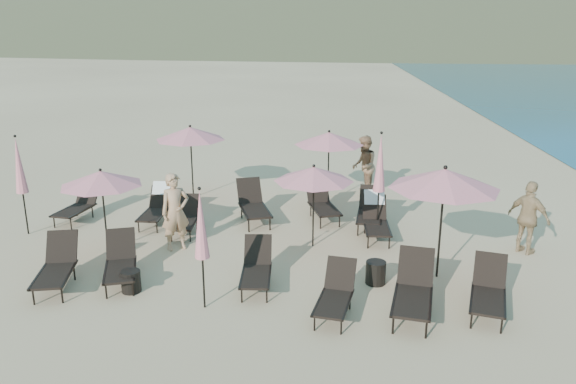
# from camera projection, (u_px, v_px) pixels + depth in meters

# --- Properties ---
(ground) EXTENTS (800.00, 800.00, 0.00)m
(ground) POSITION_uv_depth(u_px,v_px,m) (285.00, 296.00, 11.08)
(ground) COLOR #D6BA8C
(ground) RESTS_ON ground
(lounger_0) EXTENTS (0.96, 1.76, 0.96)m
(lounger_0) POSITION_uv_depth(u_px,v_px,m) (57.00, 266.00, 11.37)
(lounger_0) COLOR black
(lounger_0) RESTS_ON ground
(lounger_1) EXTENTS (1.06, 1.73, 0.93)m
(lounger_1) POSITION_uv_depth(u_px,v_px,m) (120.00, 262.00, 11.60)
(lounger_1) COLOR black
(lounger_1) RESTS_ON ground
(lounger_2) EXTENTS (0.66, 1.57, 0.88)m
(lounger_2) POSITION_uv_depth(u_px,v_px,m) (257.00, 267.00, 11.38)
(lounger_2) COLOR black
(lounger_2) RESTS_ON ground
(lounger_3) EXTENTS (0.86, 1.59, 0.87)m
(lounger_3) POSITION_uv_depth(u_px,v_px,m) (336.00, 293.00, 10.29)
(lounger_3) COLOR black
(lounger_3) RESTS_ON ground
(lounger_4) EXTENTS (1.02, 1.88, 1.02)m
(lounger_4) POSITION_uv_depth(u_px,v_px,m) (414.00, 289.00, 10.28)
(lounger_4) COLOR black
(lounger_4) RESTS_ON ground
(lounger_5) EXTENTS (1.03, 1.70, 0.92)m
(lounger_5) POSITION_uv_depth(u_px,v_px,m) (489.00, 290.00, 10.35)
(lounger_5) COLOR black
(lounger_5) RESTS_ON ground
(lounger_6) EXTENTS (0.88, 1.68, 0.92)m
(lounger_6) POSITION_uv_depth(u_px,v_px,m) (78.00, 205.00, 15.32)
(lounger_6) COLOR black
(lounger_6) RESTS_ON ground
(lounger_7) EXTENTS (0.62, 1.50, 0.85)m
(lounger_7) POSITION_uv_depth(u_px,v_px,m) (186.00, 217.00, 14.41)
(lounger_7) COLOR black
(lounger_7) RESTS_ON ground
(lounger_8) EXTENTS (1.19, 1.91, 1.03)m
(lounger_8) POSITION_uv_depth(u_px,v_px,m) (253.00, 204.00, 15.22)
(lounger_8) COLOR black
(lounger_8) RESTS_ON ground
(lounger_9) EXTENTS (1.06, 1.81, 1.06)m
(lounger_9) POSITION_uv_depth(u_px,v_px,m) (321.00, 200.00, 15.48)
(lounger_9) COLOR black
(lounger_9) RESTS_ON ground
(lounger_10) EXTENTS (0.64, 1.67, 1.03)m
(lounger_10) POSITION_uv_depth(u_px,v_px,m) (376.00, 217.00, 14.10)
(lounger_10) COLOR black
(lounger_10) RESTS_ON ground
(lounger_11) EXTENTS (0.81, 1.71, 0.95)m
(lounger_11) POSITION_uv_depth(u_px,v_px,m) (370.00, 210.00, 14.81)
(lounger_11) COLOR black
(lounger_11) RESTS_ON ground
(lounger_12) EXTENTS (0.61, 1.59, 0.99)m
(lounger_12) POSITION_uv_depth(u_px,v_px,m) (157.00, 206.00, 15.10)
(lounger_12) COLOR black
(lounger_12) RESTS_ON ground
(umbrella_open_0) EXTENTS (1.88, 1.88, 2.02)m
(umbrella_open_0) POSITION_uv_depth(u_px,v_px,m) (101.00, 178.00, 12.76)
(umbrella_open_0) COLOR black
(umbrella_open_0) RESTS_ON ground
(umbrella_open_1) EXTENTS (1.89, 1.89, 2.04)m
(umbrella_open_1) POSITION_uv_depth(u_px,v_px,m) (314.00, 174.00, 13.07)
(umbrella_open_1) COLOR black
(umbrella_open_1) RESTS_ON ground
(umbrella_open_2) EXTENTS (2.26, 2.26, 2.44)m
(umbrella_open_2) POSITION_uv_depth(u_px,v_px,m) (445.00, 179.00, 11.32)
(umbrella_open_2) COLOR black
(umbrella_open_2) RESTS_ON ground
(umbrella_open_3) EXTENTS (2.11, 2.11, 2.28)m
(umbrella_open_3) POSITION_uv_depth(u_px,v_px,m) (190.00, 133.00, 16.88)
(umbrella_open_3) COLOR black
(umbrella_open_3) RESTS_ON ground
(umbrella_open_4) EXTENTS (2.05, 2.05, 2.20)m
(umbrella_open_4) POSITION_uv_depth(u_px,v_px,m) (329.00, 139.00, 16.42)
(umbrella_open_4) COLOR black
(umbrella_open_4) RESTS_ON ground
(umbrella_closed_0) EXTENTS (0.28, 0.28, 2.38)m
(umbrella_closed_0) POSITION_uv_depth(u_px,v_px,m) (201.00, 225.00, 10.16)
(umbrella_closed_0) COLOR black
(umbrella_closed_0) RESTS_ON ground
(umbrella_closed_1) EXTENTS (0.31, 0.31, 2.65)m
(umbrella_closed_1) POSITION_uv_depth(u_px,v_px,m) (380.00, 164.00, 13.88)
(umbrella_closed_1) COLOR black
(umbrella_closed_1) RESTS_ON ground
(umbrella_closed_2) EXTENTS (0.30, 0.30, 2.58)m
(umbrella_closed_2) POSITION_uv_depth(u_px,v_px,m) (19.00, 166.00, 13.87)
(umbrella_closed_2) COLOR black
(umbrella_closed_2) RESTS_ON ground
(side_table_0) EXTENTS (0.39, 0.39, 0.44)m
(side_table_0) POSITION_uv_depth(u_px,v_px,m) (131.00, 281.00, 11.20)
(side_table_0) COLOR black
(side_table_0) RESTS_ON ground
(side_table_1) EXTENTS (0.42, 0.42, 0.48)m
(side_table_1) POSITION_uv_depth(u_px,v_px,m) (376.00, 273.00, 11.55)
(side_table_1) COLOR black
(side_table_1) RESTS_ON ground
(beachgoer_a) EXTENTS (0.81, 0.73, 1.85)m
(beachgoer_a) POSITION_uv_depth(u_px,v_px,m) (175.00, 212.00, 13.17)
(beachgoer_a) COLOR tan
(beachgoer_a) RESTS_ON ground
(beachgoer_b) EXTENTS (0.74, 0.94, 1.88)m
(beachgoer_b) POSITION_uv_depth(u_px,v_px,m) (364.00, 166.00, 17.45)
(beachgoer_b) COLOR #9D7251
(beachgoer_b) RESTS_ON ground
(beachgoer_c) EXTENTS (0.99, 1.04, 1.74)m
(beachgoer_c) POSITION_uv_depth(u_px,v_px,m) (529.00, 218.00, 12.93)
(beachgoer_c) COLOR tan
(beachgoer_c) RESTS_ON ground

